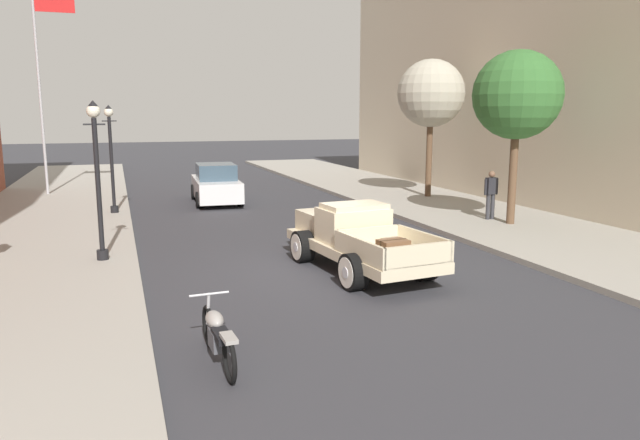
% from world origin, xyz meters
% --- Properties ---
extents(ground_plane, '(140.00, 140.00, 0.00)m').
position_xyz_m(ground_plane, '(0.00, 0.00, 0.00)').
color(ground_plane, '#333338').
extents(sidewalk_left, '(5.50, 64.00, 0.15)m').
position_xyz_m(sidewalk_left, '(-7.25, 0.00, 0.07)').
color(sidewalk_left, '#9E998E').
rests_on(sidewalk_left, ground).
extents(sidewalk_right, '(5.50, 64.00, 0.15)m').
position_xyz_m(sidewalk_right, '(7.25, 0.00, 0.07)').
color(sidewalk_right, '#9E998E').
rests_on(sidewalk_right, ground).
extents(building_right_storefront, '(12.00, 28.00, 11.40)m').
position_xyz_m(building_right_storefront, '(16.00, 8.52, 5.70)').
color(building_right_storefront, beige).
rests_on(building_right_storefront, ground).
extents(hotrod_truck_cream, '(2.52, 5.06, 1.58)m').
position_xyz_m(hotrod_truck_cream, '(0.45, -0.20, 0.75)').
color(hotrod_truck_cream, beige).
rests_on(hotrod_truck_cream, ground).
extents(motorcycle_parked, '(0.62, 2.12, 0.93)m').
position_xyz_m(motorcycle_parked, '(-3.58, -4.71, 0.44)').
color(motorcycle_parked, black).
rests_on(motorcycle_parked, ground).
extents(car_background_white, '(2.03, 4.38, 1.65)m').
position_xyz_m(car_background_white, '(-0.98, 11.66, 0.77)').
color(car_background_white, silver).
rests_on(car_background_white, ground).
extents(pedestrian_sidewalk_right, '(0.53, 0.22, 1.65)m').
position_xyz_m(pedestrian_sidewalk_right, '(7.07, 3.86, 1.09)').
color(pedestrian_sidewalk_right, '#333338').
rests_on(pedestrian_sidewalk_right, sidewalk_right).
extents(street_lamp_near, '(0.50, 0.32, 3.85)m').
position_xyz_m(street_lamp_near, '(-5.32, 2.06, 2.39)').
color(street_lamp_near, black).
rests_on(street_lamp_near, sidewalk_left).
extents(street_lamp_far, '(0.50, 0.32, 3.85)m').
position_xyz_m(street_lamp_far, '(-5.03, 9.46, 2.39)').
color(street_lamp_far, black).
rests_on(street_lamp_far, sidewalk_left).
extents(flagpole, '(1.74, 0.16, 9.16)m').
position_xyz_m(flagpole, '(-7.64, 15.85, 5.77)').
color(flagpole, '#B2B2B7').
rests_on(flagpole, sidewalk_left).
extents(street_tree_nearest, '(2.80, 2.80, 5.53)m').
position_xyz_m(street_tree_nearest, '(7.22, 2.94, 4.25)').
color(street_tree_nearest, brown).
rests_on(street_tree_nearest, sidewalk_right).
extents(street_tree_second, '(2.85, 2.85, 5.83)m').
position_xyz_m(street_tree_second, '(7.91, 9.66, 4.52)').
color(street_tree_second, brown).
rests_on(street_tree_second, sidewalk_right).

